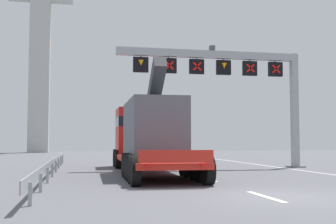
# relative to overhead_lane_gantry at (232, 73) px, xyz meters

# --- Properties ---
(ground) EXTENTS (112.00, 112.00, 0.00)m
(ground) POSITION_rel_overhead_lane_gantry_xyz_m (-3.26, -13.11, -5.75)
(ground) COLOR #5B5B60
(lane_markings) EXTENTS (0.20, 63.04, 0.01)m
(lane_markings) POSITION_rel_overhead_lane_gantry_xyz_m (-3.71, 11.11, -5.75)
(lane_markings) COLOR silver
(lane_markings) RESTS_ON ground
(edge_line_right) EXTENTS (0.20, 63.00, 0.01)m
(edge_line_right) POSITION_rel_overhead_lane_gantry_xyz_m (2.94, -1.11, -5.75)
(edge_line_right) COLOR silver
(edge_line_right) RESTS_ON ground
(overhead_lane_gantry) EXTENTS (11.61, 0.90, 7.39)m
(overhead_lane_gantry) POSITION_rel_overhead_lane_gantry_xyz_m (0.00, 0.00, 0.00)
(overhead_lane_gantry) COLOR #9EA0A5
(overhead_lane_gantry) RESTS_ON ground
(heavy_haul_truck_red) EXTENTS (3.24, 14.10, 5.30)m
(heavy_haul_truck_red) POSITION_rel_overhead_lane_gantry_xyz_m (-5.60, -2.12, -3.77)
(heavy_haul_truck_red) COLOR red
(heavy_haul_truck_red) RESTS_ON ground
(guardrail_left) EXTENTS (0.13, 24.22, 0.76)m
(guardrail_left) POSITION_rel_overhead_lane_gantry_xyz_m (-10.33, -3.00, -5.20)
(guardrail_left) COLOR #999EA3
(guardrail_left) RESTS_ON ground
(bridge_pylon_distant) EXTENTS (9.00, 2.00, 35.90)m
(bridge_pylon_distant) POSITION_rel_overhead_lane_gantry_xyz_m (-14.78, 38.69, 12.59)
(bridge_pylon_distant) COLOR #B7B7B2
(bridge_pylon_distant) RESTS_ON ground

